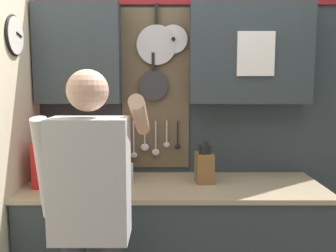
{
  "coord_description": "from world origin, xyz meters",
  "views": [
    {
      "loc": [
        -0.04,
        -2.4,
        1.59
      ],
      "look_at": [
        -0.04,
        0.22,
        1.27
      ],
      "focal_mm": 40.0,
      "sensor_mm": 36.0,
      "label": 1
    }
  ],
  "objects_px": {
    "microwave": "(75,160)",
    "person": "(91,204)",
    "knife_block": "(204,167)",
    "utensil_crock": "(126,171)"
  },
  "relations": [
    {
      "from": "microwave",
      "to": "person",
      "type": "distance_m",
      "value": 0.7
    },
    {
      "from": "person",
      "to": "knife_block",
      "type": "bearing_deg",
      "value": 46.35
    },
    {
      "from": "person",
      "to": "microwave",
      "type": "bearing_deg",
      "value": 110.28
    },
    {
      "from": "microwave",
      "to": "person",
      "type": "height_order",
      "value": "person"
    },
    {
      "from": "knife_block",
      "to": "utensil_crock",
      "type": "relative_size",
      "value": 1.0
    },
    {
      "from": "utensil_crock",
      "to": "person",
      "type": "distance_m",
      "value": 0.67
    },
    {
      "from": "microwave",
      "to": "utensil_crock",
      "type": "relative_size",
      "value": 1.62
    },
    {
      "from": "knife_block",
      "to": "person",
      "type": "xyz_separation_m",
      "value": [
        -0.63,
        -0.66,
        -0.03
      ]
    },
    {
      "from": "microwave",
      "to": "knife_block",
      "type": "xyz_separation_m",
      "value": [
        0.87,
        0.0,
        -0.05
      ]
    },
    {
      "from": "knife_block",
      "to": "utensil_crock",
      "type": "xyz_separation_m",
      "value": [
        -0.53,
        0.0,
        -0.03
      ]
    }
  ]
}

